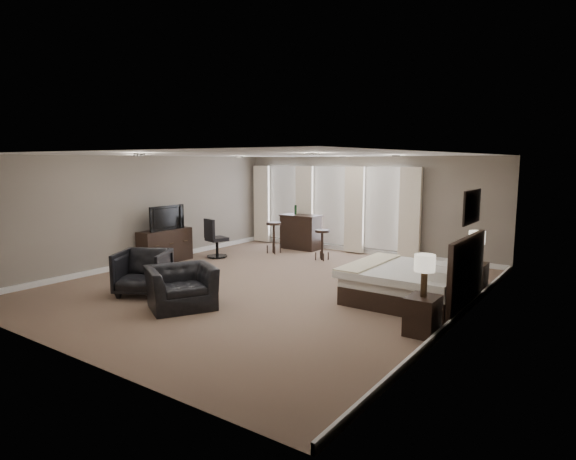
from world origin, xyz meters
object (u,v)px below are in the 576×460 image
Objects in this scene: tv at (165,227)px; armchair_far at (143,270)px; bed at (403,266)px; dresser at (165,246)px; lamp_near at (424,276)px; bar_stool_left at (274,238)px; nightstand_near at (423,315)px; lamp_far at (476,247)px; bar_stool_right at (322,245)px; nightstand_far at (475,277)px; armchair_near at (181,280)px; bar_counter at (301,232)px; desk_chair at (217,238)px.

tv reaches higher than armchair_far.
dresser is (-6.03, -0.23, -0.23)m from bed.
lamp_near is 6.58m from bar_stool_left.
bed is 1.74m from nightstand_near.
lamp_far reaches higher than bar_stool_right.
nightstand_far is 0.88× the size of lamp_near.
armchair_near is (-3.81, -1.11, -0.39)m from lamp_near.
bar_stool_left is 1.54m from bar_stool_right.
bar_counter is (-1.38, 5.76, 0.01)m from armchair_near.
armchair_far is (-1.22, 0.17, -0.02)m from armchair_near.
bar_counter is at bearing 42.64° from armchair_near.
dresser is (-6.92, -1.68, -0.44)m from lamp_far.
lamp_far is 5.55m from armchair_near.
nightstand_near is at bearing -44.60° from armchair_near.
armchair_near is 1.23m from armchair_far.
lamp_near reaches higher than bar_stool_left.
dresser is 3.84m from bar_counter.
lamp_far reaches higher than armchair_near.
bar_stool_right is (-3.89, 3.66, -0.48)m from lamp_near.
desk_chair reaches higher than nightstand_near.
bar_stool_left reaches higher than bar_stool_right.
bar_stool_left is 1.10× the size of bar_stool_right.
armchair_far is at bearing 126.88° from desk_chair.
armchair_far reaches higher than nightstand_far.
nightstand_near is at bearing -19.32° from armchair_far.
nightstand_far is 0.87× the size of lamp_far.
lamp_near is (0.00, -2.90, 0.60)m from nightstand_far.
desk_chair is at bearing -152.09° from bar_stool_right.
bar_stool_left is (1.49, 2.47, -0.46)m from tv.
dresser is 3.88m from armchair_near.
bar_counter reaches higher than tv.
lamp_near reaches higher than tv.
nightstand_far is (0.89, 1.45, -0.36)m from bed.
lamp_near is 5.36m from bar_stool_right.
bed reaches higher than armchair_far.
desk_chair is at bearing -123.26° from bar_stool_left.
tv is at bearing -141.18° from bar_stool_right.
lamp_far is 3.99m from bar_stool_right.
armchair_near is at bearing -133.55° from lamp_far.
bar_stool_right is (3.03, 2.44, -0.49)m from tv.
bar_stool_right is at bearing -135.96° from desk_chair.
armchair_near is at bearing -76.52° from bar_counter.
bar_stool_left is (-5.43, 3.69, -0.44)m from lamp_near.
bar_stool_right is 0.76× the size of desk_chair.
lamp_near is 0.72× the size of bar_stool_left.
lamp_far reaches higher than nightstand_near.
lamp_far reaches higher than bar_stool_left.
lamp_far is at bearing 90.00° from nightstand_near.
lamp_near is at bearing -34.21° from bar_stool_left.
lamp_near is 0.98× the size of lamp_far.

